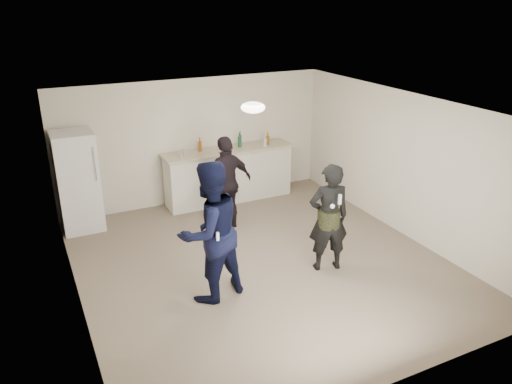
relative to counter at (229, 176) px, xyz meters
name	(u,v)px	position (x,y,z in m)	size (l,w,h in m)	color
floor	(261,263)	(-0.59, -2.67, -0.53)	(6.00, 6.00, 0.00)	#6B5B4C
ceiling	(262,108)	(-0.59, -2.67, 1.98)	(6.00, 6.00, 0.00)	silver
wall_back	(195,141)	(-0.59, 0.33, 0.72)	(6.00, 6.00, 0.00)	beige
wall_front	(396,289)	(-0.59, -5.67, 0.72)	(6.00, 6.00, 0.00)	beige
wall_left	(70,225)	(-3.34, -2.67, 0.72)	(6.00, 6.00, 0.00)	beige
wall_right	(404,165)	(2.16, -2.67, 0.72)	(6.00, 6.00, 0.00)	beige
counter	(229,176)	(0.00, 0.00, 0.00)	(2.60, 0.56, 1.05)	beige
counter_top	(228,150)	(0.00, 0.00, 0.55)	(2.68, 0.64, 0.04)	#BEAF93
fridge	(78,182)	(-2.94, -0.07, 0.38)	(0.70, 0.70, 1.80)	white
fridge_handle	(95,164)	(-2.66, -0.44, 0.78)	(0.02, 0.02, 0.60)	silver
ceiling_dome	(253,107)	(-0.59, -2.37, 1.93)	(0.36, 0.36, 0.16)	white
shaker	(181,153)	(-1.01, -0.08, 0.65)	(0.08, 0.08, 0.17)	silver
man	(210,232)	(-1.63, -3.18, 0.48)	(0.97, 0.76, 2.00)	#0E133C
woman	(329,218)	(0.26, -3.23, 0.33)	(0.62, 0.41, 1.71)	black
camo_shorts	(329,218)	(0.26, -3.23, 0.32)	(0.34, 0.34, 0.28)	#2C3217
spectator	(227,183)	(-0.55, -1.21, 0.34)	(1.01, 0.42, 1.72)	black
remote_man	(217,237)	(-1.63, -3.46, 0.53)	(0.04, 0.04, 0.15)	white
nunchuk_man	(225,239)	(-1.51, -3.43, 0.45)	(0.07, 0.07, 0.07)	white
remote_woman	(340,199)	(0.26, -3.48, 0.72)	(0.04, 0.04, 0.15)	white
nunchuk_woman	(332,206)	(0.16, -3.45, 0.62)	(0.07, 0.07, 0.07)	white
bottle_cluster	(241,142)	(0.30, 0.01, 0.67)	(1.49, 0.34, 0.25)	#154927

